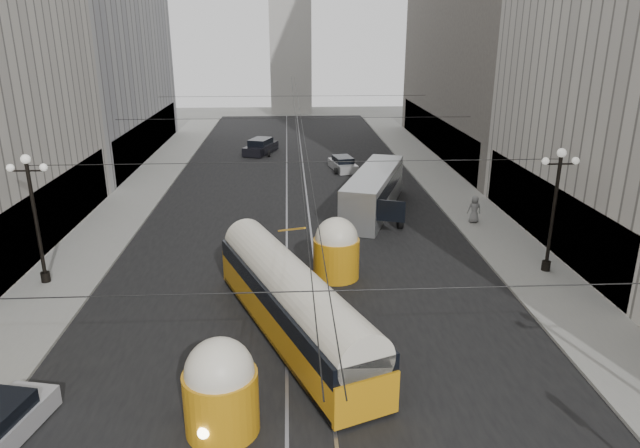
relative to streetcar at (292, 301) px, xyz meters
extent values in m
cube|color=black|center=(0.50, 20.14, -1.57)|extent=(20.00, 85.00, 0.02)
cube|color=gray|center=(-11.50, 23.64, -1.49)|extent=(4.00, 72.00, 0.15)
cube|color=gray|center=(12.50, 23.64, -1.49)|extent=(4.00, 72.00, 0.15)
cube|color=gray|center=(-0.25, 20.14, -1.57)|extent=(0.12, 85.00, 0.04)
cube|color=gray|center=(1.25, 20.14, -1.57)|extent=(0.12, 85.00, 0.04)
cube|color=black|center=(-13.55, 11.64, 0.43)|extent=(0.10, 18.00, 3.60)
cube|color=#999999|center=(-19.50, 35.64, 12.43)|extent=(12.00, 28.00, 28.00)
cube|color=black|center=(-13.55, 35.64, 0.43)|extent=(0.10, 25.20, 3.60)
cube|color=black|center=(14.55, 9.64, 0.43)|extent=(0.10, 18.00, 3.60)
cube|color=black|center=(14.55, 35.64, 0.43)|extent=(0.10, 28.80, 3.60)
cube|color=#B2AFA8|center=(0.50, 67.64, 10.43)|extent=(6.00, 6.00, 24.00)
cylinder|color=black|center=(-12.10, 5.64, 1.58)|extent=(0.18, 0.18, 6.00)
cylinder|color=black|center=(-12.10, 5.64, -1.17)|extent=(0.44, 0.44, 0.50)
cylinder|color=black|center=(-12.10, 5.64, 4.18)|extent=(1.60, 0.08, 0.08)
sphere|color=white|center=(-12.10, 5.64, 4.73)|extent=(0.44, 0.44, 0.44)
sphere|color=white|center=(-12.85, 5.64, 4.33)|extent=(0.36, 0.36, 0.36)
sphere|color=white|center=(-11.35, 5.64, 4.33)|extent=(0.36, 0.36, 0.36)
cylinder|color=black|center=(13.10, 5.64, 1.58)|extent=(0.18, 0.18, 6.00)
cylinder|color=black|center=(13.10, 5.64, -1.17)|extent=(0.44, 0.44, 0.50)
cylinder|color=black|center=(13.10, 5.64, 4.18)|extent=(1.60, 0.08, 0.08)
sphere|color=white|center=(13.10, 5.64, 4.73)|extent=(0.44, 0.44, 0.44)
sphere|color=white|center=(12.35, 5.64, 4.33)|extent=(0.36, 0.36, 0.36)
sphere|color=white|center=(13.85, 5.64, 4.33)|extent=(0.36, 0.36, 0.36)
cylinder|color=black|center=(0.50, -8.36, 4.43)|extent=(25.00, 0.03, 0.03)
cylinder|color=black|center=(0.50, 5.64, 4.43)|extent=(25.00, 0.03, 0.03)
cylinder|color=black|center=(0.50, 19.64, 4.43)|extent=(25.00, 0.03, 0.03)
cylinder|color=black|center=(0.50, 33.64, 4.43)|extent=(25.00, 0.03, 0.03)
cylinder|color=black|center=(0.50, 23.64, 4.23)|extent=(0.03, 72.00, 0.03)
cylinder|color=black|center=(0.90, 23.64, 4.23)|extent=(0.03, 72.00, 0.03)
cube|color=orange|center=(0.00, 0.00, -0.63)|extent=(6.74, 12.46, 1.52)
cube|color=black|center=(0.00, 0.00, -1.34)|extent=(6.60, 12.11, 0.27)
cube|color=black|center=(0.00, 0.00, 0.35)|extent=(6.69, 12.29, 0.76)
cylinder|color=silver|center=(0.00, 0.00, 0.62)|extent=(6.42, 12.18, 2.05)
cylinder|color=orange|center=(-2.25, -5.71, -0.54)|extent=(2.32, 2.32, 2.05)
sphere|color=silver|center=(-2.25, -5.71, 0.53)|extent=(2.14, 2.14, 2.14)
cylinder|color=orange|center=(2.25, 5.71, -0.54)|extent=(2.32, 2.32, 2.05)
sphere|color=silver|center=(2.25, 5.71, 0.53)|extent=(2.14, 2.14, 2.14)
sphere|color=#FFF2BF|center=(-2.67, -6.78, -0.81)|extent=(0.36, 0.36, 0.36)
cube|color=#9DA0A2|center=(5.74, 16.63, -0.13)|extent=(5.81, 11.24, 2.77)
cube|color=black|center=(5.74, 16.63, 0.33)|extent=(5.70, 10.88, 1.02)
cube|color=black|center=(5.74, 11.14, 0.19)|extent=(2.04, 0.79, 1.29)
cylinder|color=black|center=(4.58, 12.92, -1.11)|extent=(0.30, 0.92, 0.92)
cylinder|color=black|center=(6.89, 12.92, -1.11)|extent=(0.30, 0.92, 0.92)
cylinder|color=black|center=(4.58, 20.35, -1.11)|extent=(0.30, 0.92, 0.92)
cylinder|color=black|center=(6.89, 20.35, -1.11)|extent=(0.30, 0.92, 0.92)
cylinder|color=black|center=(-8.27, -4.55, -1.29)|extent=(0.22, 0.56, 0.56)
cube|color=silver|center=(4.74, 28.65, -1.14)|extent=(2.42, 4.26, 0.71)
cube|color=black|center=(4.74, 28.65, -0.64)|extent=(1.86, 2.45, 0.67)
cylinder|color=black|center=(4.00, 27.29, -1.28)|extent=(0.22, 0.57, 0.57)
cylinder|color=black|center=(5.48, 27.29, -1.28)|extent=(0.22, 0.57, 0.57)
cylinder|color=black|center=(4.00, 30.01, -1.28)|extent=(0.22, 0.57, 0.57)
cylinder|color=black|center=(5.48, 30.01, -1.28)|extent=(0.22, 0.57, 0.57)
cube|color=black|center=(-2.86, 36.40, -1.06)|extent=(3.53, 5.20, 0.85)
cube|color=black|center=(-2.86, 36.40, -0.45)|extent=(2.55, 3.09, 0.81)
cylinder|color=black|center=(-3.75, 34.77, -1.23)|extent=(0.22, 0.68, 0.68)
cylinder|color=black|center=(-1.97, 34.77, -1.23)|extent=(0.22, 0.68, 0.68)
cylinder|color=black|center=(-3.75, 38.04, -1.23)|extent=(0.22, 0.68, 0.68)
cylinder|color=black|center=(-1.97, 38.04, -1.23)|extent=(0.22, 0.68, 0.68)
imported|color=slate|center=(11.76, 13.42, -0.53)|extent=(0.87, 0.54, 1.77)
camera|label=1|loc=(-0.03, -20.72, 10.38)|focal=32.00mm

